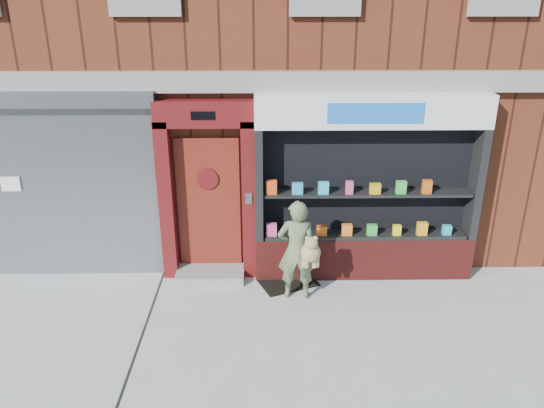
{
  "coord_description": "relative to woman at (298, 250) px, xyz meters",
  "views": [
    {
      "loc": [
        0.14,
        -5.91,
        4.4
      ],
      "look_at": [
        0.25,
        1.0,
        1.6
      ],
      "focal_mm": 35.0,
      "sensor_mm": 36.0,
      "label": 1
    }
  ],
  "objects": [
    {
      "name": "pharmacy_bay",
      "position": [
        1.11,
        0.69,
        0.57
      ],
      "size": [
        3.5,
        0.41,
        3.0
      ],
      "color": "maroon",
      "rests_on": "ground"
    },
    {
      "name": "doormat",
      "position": [
        -0.13,
        0.42,
        -0.79
      ],
      "size": [
        1.05,
        0.91,
        0.02
      ],
      "primitive_type": "cube",
      "rotation": [
        0.0,
        0.0,
        0.4
      ],
      "color": "black",
      "rests_on": "ground"
    },
    {
      "name": "shutter_bay",
      "position": [
        -3.64,
        0.8,
        0.92
      ],
      "size": [
        3.1,
        0.3,
        3.04
      ],
      "color": "gray",
      "rests_on": "ground"
    },
    {
      "name": "building",
      "position": [
        -0.64,
        4.87,
        3.2
      ],
      "size": [
        12.0,
        8.16,
        8.0
      ],
      "color": "#572214",
      "rests_on": "ground"
    },
    {
      "name": "ground",
      "position": [
        -0.64,
        -1.13,
        -0.8
      ],
      "size": [
        80.0,
        80.0,
        0.0
      ],
      "primitive_type": "plane",
      "color": "#9E9E99",
      "rests_on": "ground"
    },
    {
      "name": "woman",
      "position": [
        0.0,
        0.0,
        0.0
      ],
      "size": [
        0.64,
        0.53,
        1.58
      ],
      "color": "#5B6B47",
      "rests_on": "ground"
    },
    {
      "name": "red_door_bay",
      "position": [
        -1.39,
        0.73,
        0.66
      ],
      "size": [
        1.52,
        0.58,
        2.9
      ],
      "color": "#4B0C0E",
      "rests_on": "ground"
    }
  ]
}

